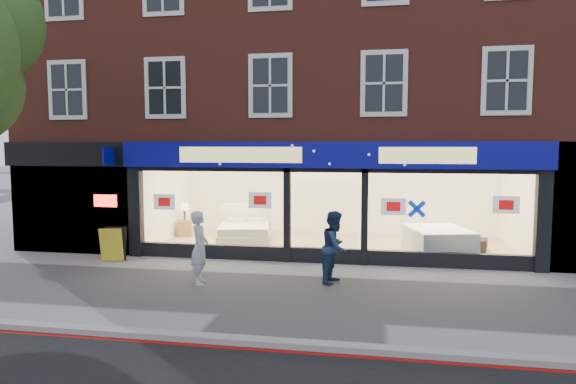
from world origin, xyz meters
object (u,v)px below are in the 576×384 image
(display_bed, at_px, (245,232))
(pedestrian_grey, at_px, (200,248))
(mattress_stack, at_px, (439,242))
(sofa, at_px, (455,240))
(a_board, at_px, (113,244))
(pedestrian_blue, at_px, (335,247))

(display_bed, xyz_separation_m, pedestrian_grey, (0.18, -4.71, 0.43))
(mattress_stack, relative_size, sofa, 1.28)
(mattress_stack, relative_size, pedestrian_grey, 1.34)
(mattress_stack, bearing_deg, a_board, -168.11)
(sofa, bearing_deg, pedestrian_blue, 65.40)
(display_bed, bearing_deg, mattress_stack, -21.41)
(display_bed, xyz_separation_m, mattress_stack, (5.93, -1.04, 0.06))
(a_board, bearing_deg, display_bed, 33.60)
(a_board, distance_m, pedestrian_blue, 6.35)
(display_bed, bearing_deg, pedestrian_blue, -62.70)
(pedestrian_grey, xyz_separation_m, pedestrian_blue, (3.07, 0.65, -0.01))
(pedestrian_grey, bearing_deg, a_board, 46.51)
(display_bed, height_order, pedestrian_grey, pedestrian_grey)
(pedestrian_grey, bearing_deg, mattress_stack, -71.27)
(a_board, height_order, pedestrian_blue, pedestrian_blue)
(pedestrian_grey, bearing_deg, sofa, -67.44)
(mattress_stack, height_order, sofa, mattress_stack)
(display_bed, xyz_separation_m, sofa, (6.53, -0.03, -0.06))
(display_bed, bearing_deg, a_board, -147.04)
(display_bed, height_order, pedestrian_blue, pedestrian_blue)
(sofa, height_order, pedestrian_blue, pedestrian_blue)
(display_bed, relative_size, a_board, 2.43)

